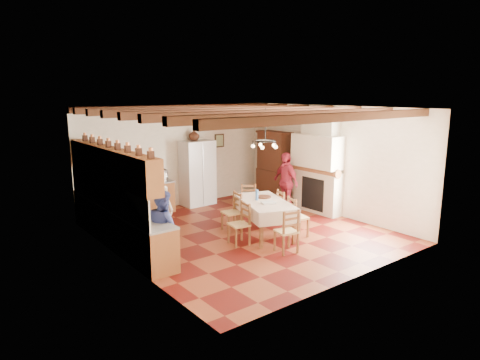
# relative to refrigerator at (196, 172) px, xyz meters

# --- Properties ---
(floor) EXTENTS (6.00, 6.50, 0.02)m
(floor) POSITION_rel_refrigerator_xyz_m (-0.55, -3.06, -0.98)
(floor) COLOR #4B0D09
(floor) RESTS_ON ground
(ceiling) EXTENTS (6.00, 6.50, 0.02)m
(ceiling) POSITION_rel_refrigerator_xyz_m (-0.55, -3.06, 2.04)
(ceiling) COLOR silver
(ceiling) RESTS_ON ground
(wall_back) EXTENTS (6.00, 0.02, 3.00)m
(wall_back) POSITION_rel_refrigerator_xyz_m (-0.55, 0.20, 0.53)
(wall_back) COLOR beige
(wall_back) RESTS_ON ground
(wall_front) EXTENTS (6.00, 0.02, 3.00)m
(wall_front) POSITION_rel_refrigerator_xyz_m (-0.55, -6.32, 0.53)
(wall_front) COLOR beige
(wall_front) RESTS_ON ground
(wall_left) EXTENTS (0.02, 6.50, 3.00)m
(wall_left) POSITION_rel_refrigerator_xyz_m (-3.56, -3.06, 0.53)
(wall_left) COLOR beige
(wall_left) RESTS_ON ground
(wall_right) EXTENTS (0.02, 6.50, 3.00)m
(wall_right) POSITION_rel_refrigerator_xyz_m (2.46, -3.06, 0.53)
(wall_right) COLOR beige
(wall_right) RESTS_ON ground
(ceiling_beams) EXTENTS (6.00, 6.30, 0.16)m
(ceiling_beams) POSITION_rel_refrigerator_xyz_m (-0.55, -3.06, 1.94)
(ceiling_beams) COLOR #362311
(ceiling_beams) RESTS_ON ground
(lower_cabinets_left) EXTENTS (0.60, 4.30, 0.86)m
(lower_cabinets_left) POSITION_rel_refrigerator_xyz_m (-3.25, -2.01, -0.54)
(lower_cabinets_left) COLOR brown
(lower_cabinets_left) RESTS_ON ground
(lower_cabinets_back) EXTENTS (2.30, 0.60, 0.86)m
(lower_cabinets_back) POSITION_rel_refrigerator_xyz_m (-2.10, -0.11, -0.54)
(lower_cabinets_back) COLOR brown
(lower_cabinets_back) RESTS_ON ground
(countertop_left) EXTENTS (0.62, 4.30, 0.04)m
(countertop_left) POSITION_rel_refrigerator_xyz_m (-3.25, -2.01, -0.09)
(countertop_left) COLOR gray
(countertop_left) RESTS_ON lower_cabinets_left
(countertop_back) EXTENTS (2.34, 0.62, 0.04)m
(countertop_back) POSITION_rel_refrigerator_xyz_m (-2.10, -0.11, -0.09)
(countertop_back) COLOR gray
(countertop_back) RESTS_ON lower_cabinets_back
(backsplash_left) EXTENTS (0.03, 4.30, 0.60)m
(backsplash_left) POSITION_rel_refrigerator_xyz_m (-3.54, -2.01, 0.23)
(backsplash_left) COLOR silver
(backsplash_left) RESTS_ON ground
(backsplash_back) EXTENTS (2.30, 0.03, 0.60)m
(backsplash_back) POSITION_rel_refrigerator_xyz_m (-2.10, 0.18, 0.23)
(backsplash_back) COLOR silver
(backsplash_back) RESTS_ON ground
(upper_cabinets) EXTENTS (0.35, 4.20, 0.70)m
(upper_cabinets) POSITION_rel_refrigerator_xyz_m (-3.38, -2.01, 0.88)
(upper_cabinets) COLOR brown
(upper_cabinets) RESTS_ON ground
(fireplace) EXTENTS (0.56, 1.60, 2.80)m
(fireplace) POSITION_rel_refrigerator_xyz_m (2.17, -2.86, 0.43)
(fireplace) COLOR beige
(fireplace) RESTS_ON ground
(wall_picture) EXTENTS (0.34, 0.03, 0.42)m
(wall_picture) POSITION_rel_refrigerator_xyz_m (1.00, 0.17, 0.88)
(wall_picture) COLOR #2E2214
(wall_picture) RESTS_ON ground
(refrigerator) EXTENTS (1.00, 0.83, 1.94)m
(refrigerator) POSITION_rel_refrigerator_xyz_m (0.00, 0.00, 0.00)
(refrigerator) COLOR silver
(refrigerator) RESTS_ON floor
(hutch) EXTENTS (0.50, 1.19, 2.16)m
(hutch) POSITION_rel_refrigerator_xyz_m (2.20, -1.07, 0.11)
(hutch) COLOR #36190D
(hutch) RESTS_ON floor
(dining_table) EXTENTS (1.55, 2.11, 0.83)m
(dining_table) POSITION_rel_refrigerator_xyz_m (-0.23, -3.42, -0.23)
(dining_table) COLOR #F2E5CE
(dining_table) RESTS_ON floor
(chandelier) EXTENTS (0.47, 0.47, 0.03)m
(chandelier) POSITION_rel_refrigerator_xyz_m (-0.23, -3.42, 1.28)
(chandelier) COLOR black
(chandelier) RESTS_ON ground
(chair_left_near) EXTENTS (0.46, 0.48, 0.96)m
(chair_left_near) POSITION_rel_refrigerator_xyz_m (-1.13, -3.59, -0.49)
(chair_left_near) COLOR brown
(chair_left_near) RESTS_ON floor
(chair_left_far) EXTENTS (0.46, 0.47, 0.96)m
(chair_left_far) POSITION_rel_refrigerator_xyz_m (-0.69, -2.73, -0.49)
(chair_left_far) COLOR brown
(chair_left_far) RESTS_ON floor
(chair_right_near) EXTENTS (0.49, 0.50, 0.96)m
(chair_right_near) POSITION_rel_refrigerator_xyz_m (0.31, -4.00, -0.49)
(chair_right_near) COLOR brown
(chair_right_near) RESTS_ON floor
(chair_right_far) EXTENTS (0.51, 0.52, 0.96)m
(chair_right_far) POSITION_rel_refrigerator_xyz_m (0.57, -3.35, -0.49)
(chair_right_far) COLOR brown
(chair_right_far) RESTS_ON floor
(chair_end_near) EXTENTS (0.49, 0.47, 0.96)m
(chair_end_near) POSITION_rel_refrigerator_xyz_m (-0.62, -4.59, -0.49)
(chair_end_near) COLOR brown
(chair_end_near) RESTS_ON floor
(chair_end_far) EXTENTS (0.57, 0.57, 0.96)m
(chair_end_far) POSITION_rel_refrigerator_xyz_m (0.19, -2.33, -0.49)
(chair_end_far) COLOR brown
(chair_end_far) RESTS_ON floor
(person_man) EXTENTS (0.51, 0.68, 1.68)m
(person_man) POSITION_rel_refrigerator_xyz_m (-2.46, -2.55, -0.13)
(person_man) COLOR white
(person_man) RESTS_ON floor
(person_woman_blue) EXTENTS (0.62, 0.77, 1.50)m
(person_woman_blue) POSITION_rel_refrigerator_xyz_m (-2.97, -3.56, -0.22)
(person_woman_blue) COLOR #384387
(person_woman_blue) RESTS_ON floor
(person_woman_red) EXTENTS (0.51, 1.03, 1.70)m
(person_woman_red) POSITION_rel_refrigerator_xyz_m (1.59, -2.24, -0.12)
(person_woman_red) COLOR #B42941
(person_woman_red) RESTS_ON floor
(microwave) EXTENTS (0.61, 0.43, 0.32)m
(microwave) POSITION_rel_refrigerator_xyz_m (-1.38, -0.11, 0.09)
(microwave) COLOR silver
(microwave) RESTS_ON countertop_back
(fridge_vase) EXTENTS (0.36, 0.36, 0.34)m
(fridge_vase) POSITION_rel_refrigerator_xyz_m (-0.03, 0.00, 1.14)
(fridge_vase) COLOR #36190D
(fridge_vase) RESTS_ON refrigerator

